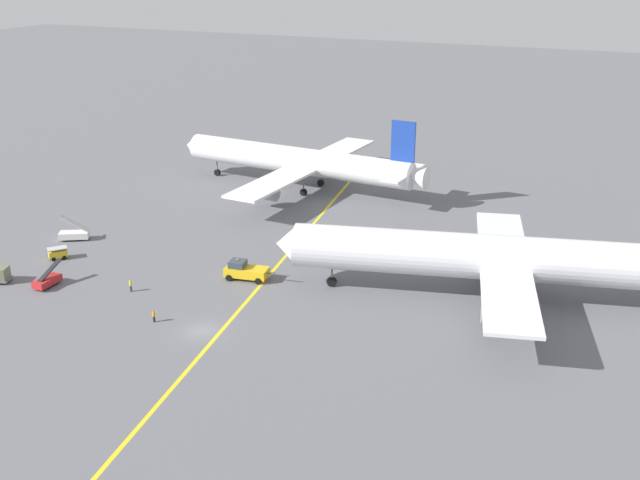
{
  "coord_description": "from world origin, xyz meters",
  "views": [
    {
      "loc": [
        45.75,
        -68.03,
        42.7
      ],
      "look_at": [
        4.8,
        23.97,
        4.0
      ],
      "focal_mm": 42.61,
      "sensor_mm": 36.0,
      "label": 1
    }
  ],
  "objects_px": {
    "airliner_being_pushed": "(489,258)",
    "pushback_tug": "(245,271)",
    "gse_stair_truck_yellow": "(74,234)",
    "gse_baggage_cart_near_cluster": "(58,253)",
    "gse_belt_loader_portside": "(47,281)",
    "ground_crew_marshaller_foreground": "(131,285)",
    "ground_crew_ramp_agent_by_cones": "(154,316)",
    "airliner_at_gate_left": "(299,161)"
  },
  "relations": [
    {
      "from": "airliner_at_gate_left",
      "to": "ground_crew_marshaller_foreground",
      "type": "height_order",
      "value": "airliner_at_gate_left"
    },
    {
      "from": "gse_belt_loader_portside",
      "to": "ground_crew_marshaller_foreground",
      "type": "xyz_separation_m",
      "value": [
        11.36,
        3.18,
        0.05
      ]
    },
    {
      "from": "airliner_at_gate_left",
      "to": "pushback_tug",
      "type": "xyz_separation_m",
      "value": [
        11.31,
        -41.16,
        -4.16
      ]
    },
    {
      "from": "airliner_at_gate_left",
      "to": "airliner_being_pushed",
      "type": "bearing_deg",
      "value": -38.06
    },
    {
      "from": "gse_stair_truck_yellow",
      "to": "ground_crew_marshaller_foreground",
      "type": "distance_m",
      "value": 23.43
    },
    {
      "from": "airliner_at_gate_left",
      "to": "ground_crew_ramp_agent_by_cones",
      "type": "distance_m",
      "value": 57.84
    },
    {
      "from": "airliner_at_gate_left",
      "to": "airliner_being_pushed",
      "type": "height_order",
      "value": "airliner_being_pushed"
    },
    {
      "from": "gse_stair_truck_yellow",
      "to": "ground_crew_marshaller_foreground",
      "type": "relative_size",
      "value": 2.93
    },
    {
      "from": "gse_stair_truck_yellow",
      "to": "gse_belt_loader_portside",
      "type": "height_order",
      "value": "gse_stair_truck_yellow"
    },
    {
      "from": "pushback_tug",
      "to": "gse_stair_truck_yellow",
      "type": "relative_size",
      "value": 1.88
    },
    {
      "from": "gse_stair_truck_yellow",
      "to": "pushback_tug",
      "type": "bearing_deg",
      "value": -4.06
    },
    {
      "from": "gse_baggage_cart_near_cluster",
      "to": "ground_crew_ramp_agent_by_cones",
      "type": "relative_size",
      "value": 2.0
    },
    {
      "from": "gse_belt_loader_portside",
      "to": "gse_stair_truck_yellow",
      "type": "bearing_deg",
      "value": 119.37
    },
    {
      "from": "gse_baggage_cart_near_cluster",
      "to": "airliner_at_gate_left",
      "type": "bearing_deg",
      "value": 69.21
    },
    {
      "from": "gse_stair_truck_yellow",
      "to": "gse_baggage_cart_near_cluster",
      "type": "bearing_deg",
      "value": -66.55
    },
    {
      "from": "airliner_being_pushed",
      "to": "ground_crew_marshaller_foreground",
      "type": "relative_size",
      "value": 32.82
    },
    {
      "from": "ground_crew_ramp_agent_by_cones",
      "to": "gse_baggage_cart_near_cluster",
      "type": "bearing_deg",
      "value": 156.01
    },
    {
      "from": "gse_belt_loader_portside",
      "to": "airliner_being_pushed",
      "type": "bearing_deg",
      "value": 20.52
    },
    {
      "from": "ground_crew_marshaller_foreground",
      "to": "gse_belt_loader_portside",
      "type": "bearing_deg",
      "value": -164.36
    },
    {
      "from": "airliner_being_pushed",
      "to": "gse_baggage_cart_near_cluster",
      "type": "relative_size",
      "value": 17.73
    },
    {
      "from": "airliner_being_pushed",
      "to": "pushback_tug",
      "type": "bearing_deg",
      "value": -166.76
    },
    {
      "from": "gse_belt_loader_portside",
      "to": "ground_crew_ramp_agent_by_cones",
      "type": "distance_m",
      "value": 19.64
    },
    {
      "from": "gse_stair_truck_yellow",
      "to": "gse_belt_loader_portside",
      "type": "xyz_separation_m",
      "value": [
        8.65,
        -15.38,
        -0.2
      ]
    },
    {
      "from": "pushback_tug",
      "to": "gse_belt_loader_portside",
      "type": "height_order",
      "value": "gse_belt_loader_portside"
    },
    {
      "from": "ground_crew_marshaller_foreground",
      "to": "gse_stair_truck_yellow",
      "type": "bearing_deg",
      "value": 148.64
    },
    {
      "from": "airliner_at_gate_left",
      "to": "gse_baggage_cart_near_cluster",
      "type": "height_order",
      "value": "airliner_at_gate_left"
    },
    {
      "from": "pushback_tug",
      "to": "gse_stair_truck_yellow",
      "type": "bearing_deg",
      "value": 175.94
    },
    {
      "from": "airliner_at_gate_left",
      "to": "ground_crew_marshaller_foreground",
      "type": "xyz_separation_m",
      "value": [
        -0.59,
        -51.09,
        -4.5
      ]
    },
    {
      "from": "pushback_tug",
      "to": "gse_baggage_cart_near_cluster",
      "type": "distance_m",
      "value": 29.21
    },
    {
      "from": "airliner_at_gate_left",
      "to": "ground_crew_marshaller_foreground",
      "type": "distance_m",
      "value": 51.29
    },
    {
      "from": "gse_baggage_cart_near_cluster",
      "to": "gse_belt_loader_portside",
      "type": "distance_m",
      "value": 9.9
    },
    {
      "from": "ground_crew_marshaller_foreground",
      "to": "ground_crew_ramp_agent_by_cones",
      "type": "bearing_deg",
      "value": -37.03
    },
    {
      "from": "pushback_tug",
      "to": "ground_crew_ramp_agent_by_cones",
      "type": "bearing_deg",
      "value": -103.44
    },
    {
      "from": "gse_stair_truck_yellow",
      "to": "ground_crew_marshaller_foreground",
      "type": "xyz_separation_m",
      "value": [
        20.01,
        -12.2,
        -0.15
      ]
    },
    {
      "from": "gse_baggage_cart_near_cluster",
      "to": "ground_crew_ramp_agent_by_cones",
      "type": "xyz_separation_m",
      "value": [
        24.97,
        -11.11,
        -0.06
      ]
    },
    {
      "from": "airliner_being_pushed",
      "to": "pushback_tug",
      "type": "distance_m",
      "value": 32.89
    },
    {
      "from": "gse_belt_loader_portside",
      "to": "ground_crew_marshaller_foreground",
      "type": "height_order",
      "value": "gse_belt_loader_portside"
    },
    {
      "from": "airliner_at_gate_left",
      "to": "airliner_being_pushed",
      "type": "distance_m",
      "value": 54.65
    },
    {
      "from": "airliner_being_pushed",
      "to": "gse_belt_loader_portside",
      "type": "height_order",
      "value": "airliner_being_pushed"
    },
    {
      "from": "gse_stair_truck_yellow",
      "to": "ground_crew_marshaller_foreground",
      "type": "bearing_deg",
      "value": -31.36
    },
    {
      "from": "airliner_at_gate_left",
      "to": "ground_crew_ramp_agent_by_cones",
      "type": "xyz_separation_m",
      "value": [
        7.48,
        -57.18,
        -4.57
      ]
    },
    {
      "from": "gse_baggage_cart_near_cluster",
      "to": "ground_crew_ramp_agent_by_cones",
      "type": "bearing_deg",
      "value": -23.99
    }
  ]
}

